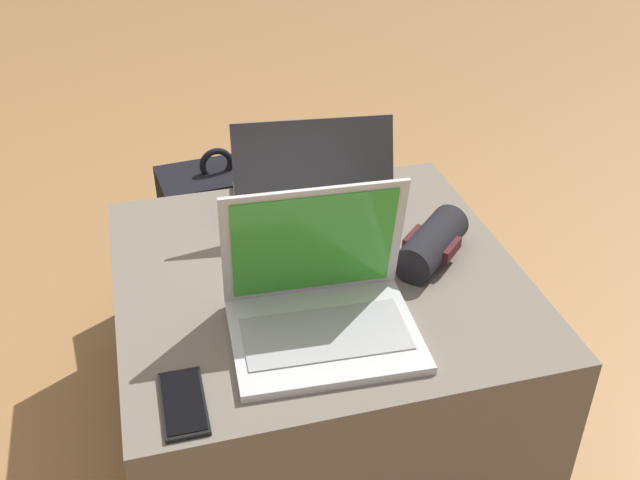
% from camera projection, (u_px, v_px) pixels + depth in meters
% --- Properties ---
extents(ground_plane, '(14.00, 14.00, 0.00)m').
position_uv_depth(ground_plane, '(319.00, 417.00, 1.73)').
color(ground_plane, '#9E7042').
extents(ottoman, '(0.80, 0.77, 0.41)m').
position_uv_depth(ottoman, '(318.00, 349.00, 1.61)').
color(ottoman, '#3D3832').
rests_on(ottoman, ground_plane).
extents(laptop_near, '(0.34, 0.28, 0.27)m').
position_uv_depth(laptop_near, '(321.00, 303.00, 1.33)').
color(laptop_near, silver).
rests_on(laptop_near, ottoman).
extents(laptop_far, '(0.37, 0.28, 0.24)m').
position_uv_depth(laptop_far, '(311.00, 194.00, 1.66)').
color(laptop_far, '#333338').
rests_on(laptop_far, ottoman).
extents(cell_phone, '(0.07, 0.15, 0.01)m').
position_uv_depth(cell_phone, '(184.00, 403.00, 1.20)').
color(cell_phone, black).
rests_on(cell_phone, ottoman).
extents(backpack, '(0.31, 0.25, 0.45)m').
position_uv_depth(backpack, '(222.00, 235.00, 2.03)').
color(backpack, black).
rests_on(backpack, ground_plane).
extents(wrist_brace, '(0.20, 0.20, 0.08)m').
position_uv_depth(wrist_brace, '(432.00, 243.00, 1.52)').
color(wrist_brace, black).
rests_on(wrist_brace, ottoman).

